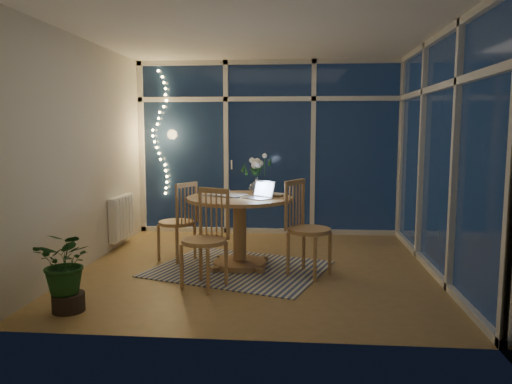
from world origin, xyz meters
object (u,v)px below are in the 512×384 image
dining_table (240,232)px  flower_vase (257,185)px  potted_plant (67,269)px  chair_left (176,221)px  chair_front (204,239)px  laptop (258,189)px  chair_right (309,228)px

dining_table → flower_vase: (0.17, 0.31, 0.51)m
potted_plant → dining_table: bearing=49.3°
dining_table → chair_left: (-0.80, 0.24, 0.08)m
chair_front → laptop: (0.48, 0.64, 0.42)m
chair_left → chair_front: bearing=57.7°
chair_left → chair_front: 1.15m
dining_table → laptop: size_ratio=4.14×
laptop → potted_plant: (-1.54, -1.39, -0.54)m
chair_left → flower_vase: flower_vase is taller
chair_left → chair_right: chair_right is taller
flower_vase → chair_right: bearing=-42.3°
dining_table → chair_front: (-0.26, -0.79, 0.09)m
dining_table → flower_vase: 0.62m
chair_front → laptop: 0.91m
chair_left → potted_plant: bearing=13.6°
dining_table → laptop: bearing=-33.6°
laptop → potted_plant: bearing=-98.7°
chair_front → laptop: bearing=78.0°
chair_right → flower_vase: chair_right is taller
chair_front → potted_plant: size_ratio=1.32×
chair_right → flower_vase: bearing=78.7°
chair_left → laptop: size_ratio=3.35×
chair_left → potted_plant: size_ratio=1.28×
potted_plant → chair_left: bearing=73.4°
chair_left → chair_front: (0.53, -1.02, 0.02)m
laptop → flower_vase: 0.45m
chair_left → laptop: 1.17m
laptop → flower_vase: size_ratio=1.38×
chair_left → chair_right: (1.58, -0.49, 0.04)m
chair_front → flower_vase: (0.43, 1.09, 0.42)m
chair_right → chair_front: bearing=147.6°
chair_right → chair_front: 1.18m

